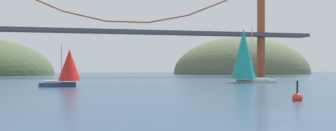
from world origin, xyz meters
TOP-DOWN VIEW (x-y plane):
  - ground_plane at (0.00, 0.00)m, footprint 360.00×360.00m
  - headland_right at (60.00, 135.00)m, footprint 67.41×44.00m
  - suspension_bridge at (0.00, 95.00)m, footprint 132.72×6.00m
  - sailboat_red_spinnaker at (-17.37, 42.87)m, footprint 7.29×4.09m
  - sailboat_teal_sail at (20.32, 49.57)m, footprint 10.35×6.79m
  - channel_buoy at (7.51, 9.29)m, footprint 1.10×1.10m

SIDE VIEW (x-z plane):
  - ground_plane at x=0.00m, z-range 0.00..0.00m
  - headland_right at x=60.00m, z-range -17.47..17.47m
  - channel_buoy at x=7.51m, z-range -0.95..1.69m
  - sailboat_red_spinnaker at x=-17.37m, z-range -0.34..7.45m
  - sailboat_teal_sail at x=20.32m, z-range 0.01..12.35m
  - suspension_bridge at x=0.00m, z-range -1.62..33.83m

